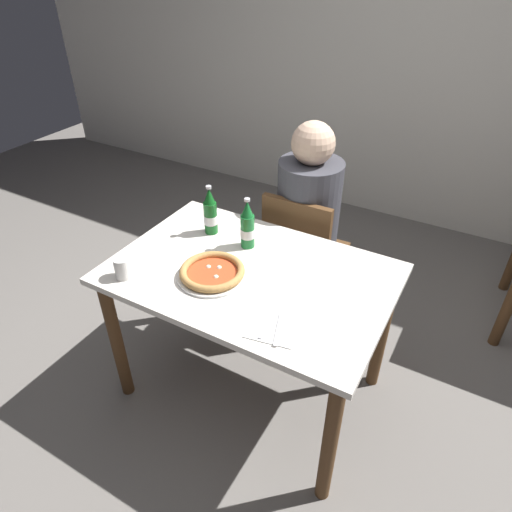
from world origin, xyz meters
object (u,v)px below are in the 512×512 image
(diner_seated, at_px, (306,232))
(beer_bottle_left, at_px, (247,227))
(pizza_margherita_near, at_px, (212,272))
(beer_bottle_center, at_px, (210,213))
(chair_behind_table, at_px, (302,252))
(napkin_with_cutlery, at_px, (274,326))
(dining_table_main, at_px, (250,292))
(paper_cup, at_px, (123,268))

(diner_seated, distance_m, beer_bottle_left, 0.57)
(diner_seated, height_order, pizza_margherita_near, diner_seated)
(pizza_margherita_near, height_order, beer_bottle_center, beer_bottle_center)
(chair_behind_table, distance_m, napkin_with_cutlery, 0.94)
(chair_behind_table, relative_size, beer_bottle_left, 3.44)
(dining_table_main, relative_size, napkin_with_cutlery, 5.73)
(dining_table_main, relative_size, diner_seated, 0.99)
(beer_bottle_center, height_order, paper_cup, beer_bottle_center)
(pizza_margherita_near, relative_size, paper_cup, 3.13)
(beer_bottle_center, bearing_deg, napkin_with_cutlery, -37.27)
(diner_seated, bearing_deg, napkin_with_cutlery, -73.67)
(dining_table_main, height_order, pizza_margherita_near, pizza_margherita_near)
(pizza_margherita_near, distance_m, beer_bottle_left, 0.29)
(pizza_margherita_near, bearing_deg, paper_cup, -150.22)
(dining_table_main, xyz_separation_m, diner_seated, (-0.02, 0.66, -0.05))
(dining_table_main, height_order, diner_seated, diner_seated)
(diner_seated, bearing_deg, dining_table_main, -88.15)
(diner_seated, xyz_separation_m, napkin_with_cutlery, (0.27, -0.91, 0.17))
(pizza_margherita_near, height_order, beer_bottle_left, beer_bottle_left)
(beer_bottle_left, xyz_separation_m, beer_bottle_center, (-0.22, 0.02, 0.00))
(pizza_margherita_near, distance_m, beer_bottle_center, 0.37)
(napkin_with_cutlery, distance_m, paper_cup, 0.69)
(chair_behind_table, xyz_separation_m, pizza_margherita_near, (-0.10, -0.72, 0.29))
(beer_bottle_center, bearing_deg, pizza_margherita_near, -55.15)
(chair_behind_table, bearing_deg, beer_bottle_center, 53.55)
(diner_seated, bearing_deg, beer_bottle_left, -100.14)
(pizza_margherita_near, relative_size, napkin_with_cutlery, 1.42)
(diner_seated, bearing_deg, pizza_margherita_near, -97.39)
(dining_table_main, height_order, paper_cup, paper_cup)
(beer_bottle_center, bearing_deg, chair_behind_table, 54.33)
(napkin_with_cutlery, bearing_deg, diner_seated, 106.33)
(diner_seated, distance_m, beer_bottle_center, 0.63)
(chair_behind_table, height_order, beer_bottle_center, beer_bottle_center)
(diner_seated, xyz_separation_m, beer_bottle_left, (-0.09, -0.49, 0.27))
(dining_table_main, xyz_separation_m, chair_behind_table, (-0.02, 0.61, -0.15))
(pizza_margherita_near, xyz_separation_m, beer_bottle_center, (-0.20, 0.29, 0.08))
(dining_table_main, distance_m, diner_seated, 0.66)
(chair_behind_table, relative_size, diner_seated, 0.70)
(dining_table_main, bearing_deg, napkin_with_cutlery, -45.57)
(napkin_with_cutlery, bearing_deg, chair_behind_table, 107.18)
(beer_bottle_left, distance_m, paper_cup, 0.57)
(diner_seated, distance_m, napkin_with_cutlery, 0.96)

